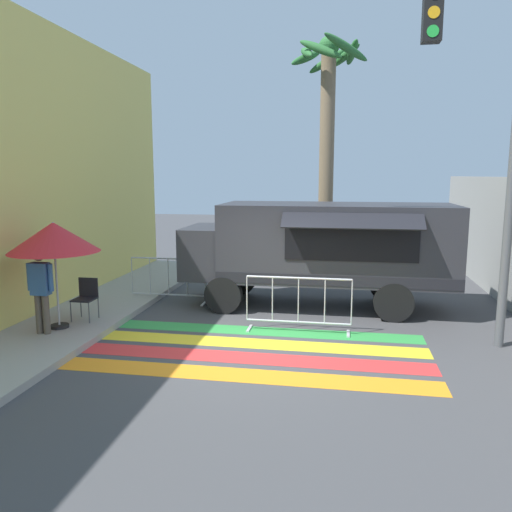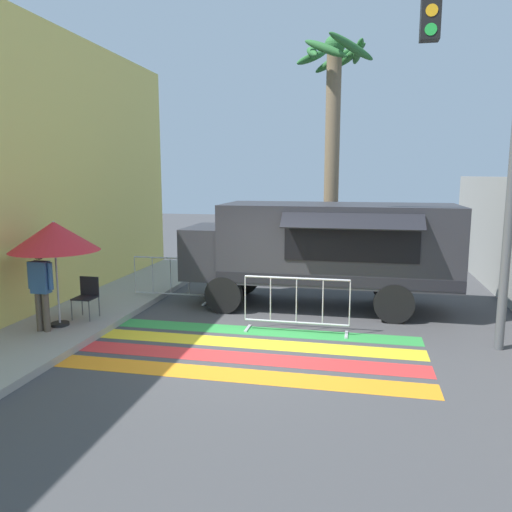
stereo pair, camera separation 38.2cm
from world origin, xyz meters
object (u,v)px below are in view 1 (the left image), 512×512
Objects in this scene: palm_tree at (327,125)px; folding_chair at (86,295)px; patio_umbrella at (54,238)px; barricade_front at (298,305)px; food_truck at (316,245)px; vendor_person at (41,287)px; barricade_side at (168,281)px; traffic_signal_pole at (468,91)px.

folding_chair is at bearing -128.06° from palm_tree.
barricade_front is at bearing 11.70° from patio_umbrella.
vendor_person is (-4.98, -3.38, -0.45)m from food_truck.
barricade_side is at bearing 67.37° from folding_chair.
palm_tree is at bearing 87.05° from barricade_front.
patio_umbrella is 1.47m from folding_chair.
folding_chair is 2.34m from barricade_side.
traffic_signal_pole reaches higher than food_truck.
palm_tree is (0.30, 5.73, 4.04)m from barricade_front.
folding_chair is 0.53× the size of vendor_person.
food_truck is 3.88× the size of vendor_person.
vendor_person is at bearing -145.81° from food_truck.
barricade_front is at bearing 175.50° from traffic_signal_pole.
folding_chair is 8.62m from palm_tree.
traffic_signal_pole is 7.80× the size of folding_chair.
food_truck is 0.88× the size of palm_tree.
folding_chair is 0.45× the size of barricade_side.
food_truck is 4.83m from palm_tree.
folding_chair is (0.24, 0.66, -1.29)m from patio_umbrella.
barricade_front reaches higher than folding_chair.
barricade_side is (-3.59, -0.24, -0.94)m from food_truck.
traffic_signal_pole reaches higher than barricade_side.
traffic_signal_pole is at bearing 5.55° from patio_umbrella.
traffic_signal_pole is 3.20× the size of patio_umbrella.
vendor_person is 0.84× the size of barricade_side.
barricade_side is 0.27× the size of palm_tree.
vendor_person reaches higher than barricade_side.
vendor_person is 3.47m from barricade_side.
barricade_front and barricade_side have the same top height.
patio_umbrella is 3.34m from barricade_side.
vendor_person is at bearing -103.37° from patio_umbrella.
vendor_person is 9.40m from palm_tree.
barricade_side is at bearing 66.08° from vendor_person.
patio_umbrella is 2.44× the size of folding_chair.
vendor_person is at bearing -113.78° from barricade_side.
food_truck is at bearing 3.77° from barricade_side.
patio_umbrella is 1.09× the size of barricade_side.
vendor_person is 0.23× the size of palm_tree.
barricade_side is at bearing 152.09° from barricade_front.
palm_tree reaches higher than barricade_side.
barricade_front is (-2.92, 0.23, -4.01)m from traffic_signal_pole.
vendor_person is 4.97m from barricade_front.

